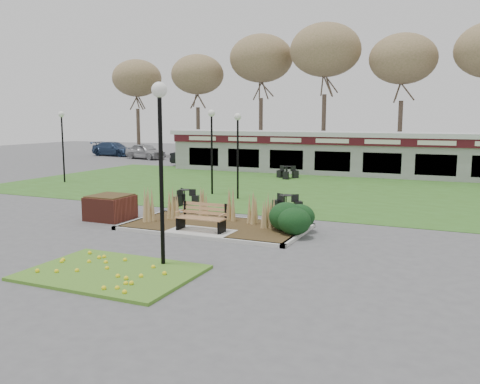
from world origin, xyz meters
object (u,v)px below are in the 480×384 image
at_px(lamp_post_near_left, 160,134).
at_px(bistro_set_a, 185,199).
at_px(food_pavilion, 337,153).
at_px(car_silver, 145,151).
at_px(car_blue, 114,149).
at_px(brick_planter, 110,207).
at_px(park_bench, 202,217).
at_px(lamp_post_far_left, 62,131).
at_px(lamp_post_mid_left, 238,137).
at_px(lamp_post_mid_right, 212,133).
at_px(bistro_set_c, 286,206).
at_px(bistro_set_b, 287,174).
at_px(car_black, 199,157).

bearing_deg(lamp_post_near_left, bistro_set_a, 116.55).
relative_size(food_pavilion, car_silver, 5.76).
bearing_deg(lamp_post_near_left, car_blue, 129.45).
bearing_deg(brick_planter, park_bench, -9.69).
bearing_deg(car_blue, lamp_post_far_left, -144.55).
bearing_deg(park_bench, lamp_post_near_left, -77.59).
relative_size(lamp_post_near_left, lamp_post_mid_left, 1.17).
xyz_separation_m(park_bench, car_blue, (-24.27, 26.75, 0.12)).
xyz_separation_m(brick_planter, food_pavilion, (4.40, 18.96, 1.00)).
bearing_deg(lamp_post_mid_right, lamp_post_mid_left, -24.77).
relative_size(lamp_post_near_left, bistro_set_c, 3.62).
bearing_deg(food_pavilion, bistro_set_b, -121.46).
xyz_separation_m(bistro_set_b, car_blue, (-21.94, 10.85, 0.43)).
xyz_separation_m(lamp_post_mid_left, car_black, (-9.42, 13.56, -2.24)).
xyz_separation_m(bistro_set_a, bistro_set_c, (4.75, 0.13, 0.01)).
bearing_deg(car_blue, car_black, -109.00).
relative_size(lamp_post_near_left, bistro_set_b, 3.36).
height_order(food_pavilion, lamp_post_near_left, lamp_post_near_left).
height_order(bistro_set_b, bistro_set_c, bistro_set_b).
relative_size(food_pavilion, car_black, 5.47).
relative_size(bistro_set_b, car_blue, 0.29).
height_order(lamp_post_mid_left, bistro_set_b, lamp_post_mid_left).
height_order(park_bench, lamp_post_near_left, lamp_post_near_left).
distance_m(lamp_post_near_left, lamp_post_mid_left, 11.28).
bearing_deg(lamp_post_mid_left, car_black, 124.77).
bearing_deg(car_black, bistro_set_a, -157.82).
bearing_deg(car_black, lamp_post_mid_left, -149.29).
distance_m(brick_planter, car_silver, 28.35).
bearing_deg(food_pavilion, park_bench, -90.00).
bearing_deg(bistro_set_c, car_blue, 139.49).
xyz_separation_m(bistro_set_b, car_silver, (-16.91, 9.00, 0.45)).
height_order(bistro_set_a, bistro_set_b, bistro_set_b).
bearing_deg(lamp_post_mid_right, lamp_post_far_left, 176.38).
relative_size(brick_planter, lamp_post_mid_left, 0.37).
bearing_deg(lamp_post_mid_right, car_silver, 132.63).
distance_m(park_bench, car_silver, 31.47).
distance_m(park_bench, food_pavilion, 19.73).
bearing_deg(brick_planter, food_pavilion, 76.94).
xyz_separation_m(lamp_post_mid_left, bistro_set_c, (3.22, -2.31, -2.73)).
relative_size(brick_planter, car_silver, 0.35).
height_order(food_pavilion, lamp_post_far_left, lamp_post_far_left).
height_order(bistro_set_c, car_blue, car_blue).
height_order(lamp_post_mid_right, car_silver, lamp_post_mid_right).
xyz_separation_m(lamp_post_mid_right, car_blue, (-20.57, 18.73, -2.41)).
distance_m(brick_planter, bistro_set_a, 4.12).
xyz_separation_m(bistro_set_c, car_silver, (-20.57, 20.02, 0.47)).
height_order(brick_planter, lamp_post_mid_right, lamp_post_mid_right).
xyz_separation_m(brick_planter, bistro_set_c, (5.73, 4.13, -0.22)).
bearing_deg(car_silver, bistro_set_a, -126.98).
bearing_deg(bistro_set_b, car_blue, 153.70).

